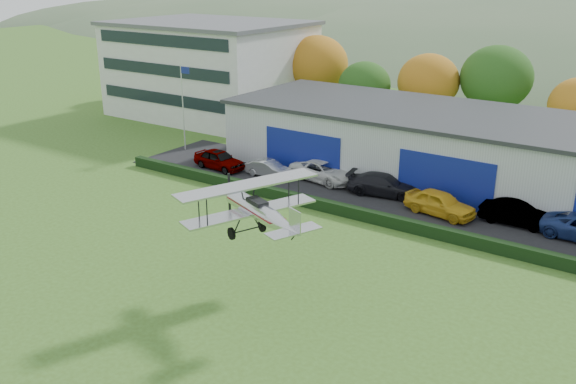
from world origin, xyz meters
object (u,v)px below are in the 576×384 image
Objects in this scene: car_0 at (219,159)px; car_2 at (323,171)px; car_1 at (269,169)px; car_3 at (384,185)px; flagpole at (183,99)px; car_5 at (516,214)px; biplane at (258,209)px; hangar at (475,150)px; office_block at (211,68)px; car_4 at (440,203)px.

car_0 is 9.12m from car_2.
car_3 is at bearing -80.97° from car_1.
car_1 is at bearing -10.40° from flagpole.
car_0 is at bearing 93.57° from car_5.
car_3 is at bearing 117.35° from biplane.
hangar is 33.84m from office_block.
biplane is (-2.81, -23.91, 2.19)m from hangar.
car_4 is 0.65× the size of biplane.
car_5 is at bearing 86.75° from biplane.
car_2 is at bearing 133.80° from biplane.
car_5 is 19.32m from biplane.
biplane is (11.04, -15.91, 4.14)m from car_1.
flagpole reaches higher than car_0.
car_4 reaches higher than car_5.
car_2 is (4.11, 1.60, 0.12)m from car_1.
hangar is 24.18m from biplane.
car_0 is 14.35m from car_3.
biplane is (22.08, -17.94, 0.06)m from flagpole.
office_block is 2.57× the size of flagpole.
hangar is 8.25m from car_4.
car_5 is at bearing -85.82° from car_1.
car_0 is 0.63× the size of biplane.
hangar reaches higher than car_4.
car_2 is 19.26m from biplane.
car_4 is (33.54, -15.06, -4.33)m from office_block.
office_block reaches higher than car_1.
biplane is at bearing -39.09° from flagpole.
flagpole is 30.46m from car_5.
hangar reaches higher than car_1.
car_1 is (4.73, 0.64, -0.14)m from car_0.
office_block is (-33.00, 7.02, 2.56)m from hangar.
car_1 is at bearing 92.72° from car_5.
car_2 is at bearing -71.35° from car_0.
car_1 is 19.19m from car_5.
flagpole is 1.99× the size of car_1.
biplane reaches higher than car_3.
flagpole is at bearing 80.35° from car_1.
car_0 is (6.30, -2.66, -3.93)m from flagpole.
car_0 is at bearing 101.67° from car_4.
flagpole reaches higher than biplane.
hangar reaches higher than car_2.
car_2 reaches higher than car_5.
biplane is at bearing -144.49° from car_1.
office_block reaches higher than hangar.
car_0 is 4.77m from car_1.
office_block is at bearing 53.53° from car_3.
flagpole reaches higher than hangar.
flagpole is at bearing 87.63° from car_5.
hangar is 1.97× the size of office_block.
car_1 is (11.03, -2.02, -4.07)m from flagpole.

